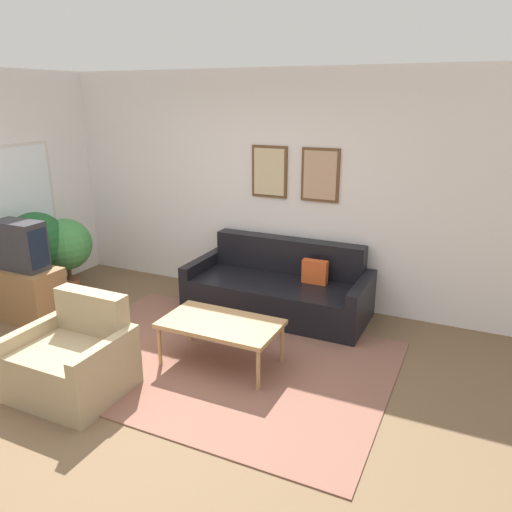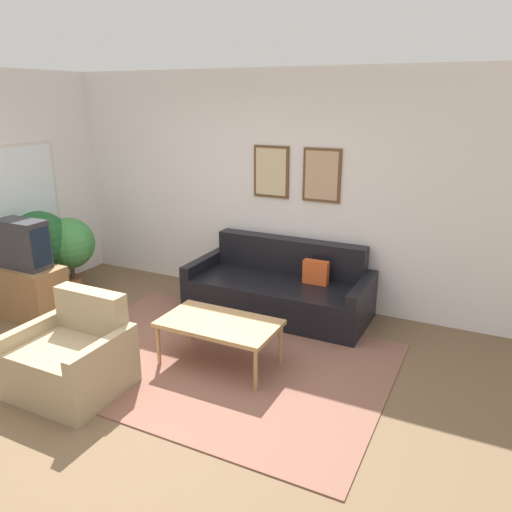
{
  "view_description": "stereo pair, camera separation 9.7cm",
  "coord_description": "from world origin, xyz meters",
  "views": [
    {
      "loc": [
        2.49,
        -2.85,
        2.4
      ],
      "look_at": [
        0.45,
        1.5,
        0.85
      ],
      "focal_mm": 35.0,
      "sensor_mm": 36.0,
      "label": 1
    },
    {
      "loc": [
        2.58,
        -2.81,
        2.4
      ],
      "look_at": [
        0.45,
        1.5,
        0.85
      ],
      "focal_mm": 35.0,
      "sensor_mm": 36.0,
      "label": 2
    }
  ],
  "objects": [
    {
      "name": "ground_plane",
      "position": [
        0.0,
        0.0,
        0.0
      ],
      "size": [
        16.0,
        16.0,
        0.0
      ],
      "primitive_type": "plane",
      "color": "brown"
    },
    {
      "name": "area_rug",
      "position": [
        0.39,
        0.77,
        0.01
      ],
      "size": [
        3.18,
        2.26,
        0.01
      ],
      "color": "brown",
      "rests_on": "ground_plane"
    },
    {
      "name": "wall_back",
      "position": [
        0.01,
        2.56,
        1.35
      ],
      "size": [
        8.0,
        0.09,
        2.7
      ],
      "color": "silver",
      "rests_on": "ground_plane"
    },
    {
      "name": "couch",
      "position": [
        0.47,
        2.09,
        0.28
      ],
      "size": [
        2.06,
        0.9,
        0.81
      ],
      "color": "black",
      "rests_on": "ground_plane"
    },
    {
      "name": "coffee_table",
      "position": [
        0.44,
        0.76,
        0.4
      ],
      "size": [
        1.08,
        0.61,
        0.43
      ],
      "color": "#A87F51",
      "rests_on": "ground_plane"
    },
    {
      "name": "tv_stand",
      "position": [
        -2.0,
        0.73,
        0.3
      ],
      "size": [
        0.78,
        0.44,
        0.59
      ],
      "color": "olive",
      "rests_on": "ground_plane"
    },
    {
      "name": "tv",
      "position": [
        -2.0,
        0.73,
        0.86
      ],
      "size": [
        0.57,
        0.28,
        0.53
      ],
      "color": "#2D2D33",
      "rests_on": "tv_stand"
    },
    {
      "name": "armchair",
      "position": [
        -0.46,
        -0.14,
        0.28
      ],
      "size": [
        0.87,
        0.76,
        0.81
      ],
      "rotation": [
        0.0,
        0.0,
        -0.04
      ],
      "color": "tan",
      "rests_on": "ground_plane"
    },
    {
      "name": "potted_plant_tall",
      "position": [
        -2.27,
        1.18,
        0.73
      ],
      "size": [
        0.71,
        0.71,
        1.1
      ],
      "color": "slate",
      "rests_on": "ground_plane"
    },
    {
      "name": "potted_plant_by_window",
      "position": [
        -2.2,
        1.56,
        0.59
      ],
      "size": [
        0.6,
        0.6,
        0.91
      ],
      "color": "#935638",
      "rests_on": "ground_plane"
    },
    {
      "name": "potted_plant_small",
      "position": [
        -2.08,
        1.44,
        0.65
      ],
      "size": [
        0.63,
        0.63,
        0.98
      ],
      "color": "#935638",
      "rests_on": "ground_plane"
    }
  ]
}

